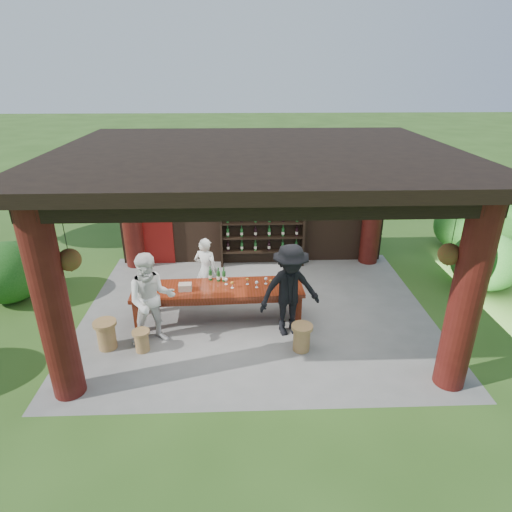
{
  "coord_description": "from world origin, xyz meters",
  "views": [
    {
      "loc": [
        -0.3,
        -8.04,
        4.87
      ],
      "look_at": [
        0.0,
        0.4,
        1.15
      ],
      "focal_mm": 30.0,
      "sensor_mm": 36.0,
      "label": 1
    }
  ],
  "objects_px": {
    "guest_woman": "(151,300)",
    "stool_near_right": "(302,337)",
    "napkin_basket": "(185,287)",
    "host": "(206,270)",
    "wine_shelf": "(262,230)",
    "tasting_table": "(218,292)",
    "guest_man": "(290,291)",
    "stool_near_left": "(142,340)",
    "stool_far_left": "(106,334)"
  },
  "relations": [
    {
      "from": "guest_man",
      "to": "tasting_table",
      "type": "bearing_deg",
      "value": 142.81
    },
    {
      "from": "stool_near_right",
      "to": "wine_shelf",
      "type": "bearing_deg",
      "value": 98.09
    },
    {
      "from": "tasting_table",
      "to": "guest_woman",
      "type": "distance_m",
      "value": 1.45
    },
    {
      "from": "stool_far_left",
      "to": "wine_shelf",
      "type": "bearing_deg",
      "value": 49.59
    },
    {
      "from": "host",
      "to": "napkin_basket",
      "type": "distance_m",
      "value": 0.94
    },
    {
      "from": "host",
      "to": "napkin_basket",
      "type": "relative_size",
      "value": 5.89
    },
    {
      "from": "wine_shelf",
      "to": "stool_far_left",
      "type": "relative_size",
      "value": 3.88
    },
    {
      "from": "tasting_table",
      "to": "host",
      "type": "height_order",
      "value": "host"
    },
    {
      "from": "wine_shelf",
      "to": "stool_far_left",
      "type": "xyz_separation_m",
      "value": [
        -3.11,
        -3.66,
        -0.68
      ]
    },
    {
      "from": "wine_shelf",
      "to": "host",
      "type": "height_order",
      "value": "wine_shelf"
    },
    {
      "from": "tasting_table",
      "to": "host",
      "type": "xyz_separation_m",
      "value": [
        -0.3,
        0.77,
        0.13
      ]
    },
    {
      "from": "guest_man",
      "to": "guest_woman",
      "type": "bearing_deg",
      "value": 169.03
    },
    {
      "from": "tasting_table",
      "to": "wine_shelf",
      "type": "bearing_deg",
      "value": 68.92
    },
    {
      "from": "tasting_table",
      "to": "stool_near_right",
      "type": "relative_size",
      "value": 6.64
    },
    {
      "from": "stool_near_right",
      "to": "host",
      "type": "distance_m",
      "value": 2.73
    },
    {
      "from": "wine_shelf",
      "to": "stool_far_left",
      "type": "distance_m",
      "value": 4.85
    },
    {
      "from": "tasting_table",
      "to": "stool_near_left",
      "type": "height_order",
      "value": "tasting_table"
    },
    {
      "from": "host",
      "to": "stool_near_right",
      "type": "bearing_deg",
      "value": 156.23
    },
    {
      "from": "napkin_basket",
      "to": "host",
      "type": "bearing_deg",
      "value": 67.44
    },
    {
      "from": "stool_near_right",
      "to": "stool_far_left",
      "type": "height_order",
      "value": "stool_far_left"
    },
    {
      "from": "stool_near_right",
      "to": "stool_far_left",
      "type": "bearing_deg",
      "value": 176.97
    },
    {
      "from": "guest_man",
      "to": "stool_near_left",
      "type": "bearing_deg",
      "value": 174.59
    },
    {
      "from": "tasting_table",
      "to": "stool_near_right",
      "type": "distance_m",
      "value": 1.99
    },
    {
      "from": "stool_near_left",
      "to": "stool_near_right",
      "type": "xyz_separation_m",
      "value": [
        2.98,
        -0.08,
        0.05
      ]
    },
    {
      "from": "stool_near_left",
      "to": "tasting_table",
      "type": "bearing_deg",
      "value": 37.44
    },
    {
      "from": "stool_far_left",
      "to": "guest_man",
      "type": "distance_m",
      "value": 3.56
    },
    {
      "from": "wine_shelf",
      "to": "stool_near_right",
      "type": "relative_size",
      "value": 4.18
    },
    {
      "from": "stool_far_left",
      "to": "guest_man",
      "type": "bearing_deg",
      "value": 6.42
    },
    {
      "from": "host",
      "to": "napkin_basket",
      "type": "xyz_separation_m",
      "value": [
        -0.36,
        -0.87,
        0.05
      ]
    },
    {
      "from": "stool_far_left",
      "to": "guest_woman",
      "type": "bearing_deg",
      "value": 11.4
    },
    {
      "from": "wine_shelf",
      "to": "stool_near_left",
      "type": "xyz_separation_m",
      "value": [
        -2.43,
        -3.77,
        -0.75
      ]
    },
    {
      "from": "guest_woman",
      "to": "stool_near_right",
      "type": "bearing_deg",
      "value": -21.17
    },
    {
      "from": "stool_near_left",
      "to": "napkin_basket",
      "type": "height_order",
      "value": "napkin_basket"
    },
    {
      "from": "stool_far_left",
      "to": "guest_woman",
      "type": "relative_size",
      "value": 0.31
    },
    {
      "from": "wine_shelf",
      "to": "host",
      "type": "xyz_separation_m",
      "value": [
        -1.34,
        -1.93,
        -0.22
      ]
    },
    {
      "from": "stool_near_left",
      "to": "host",
      "type": "height_order",
      "value": "host"
    },
    {
      "from": "stool_far_left",
      "to": "guest_man",
      "type": "relative_size",
      "value": 0.3
    },
    {
      "from": "host",
      "to": "guest_man",
      "type": "xyz_separation_m",
      "value": [
        1.71,
        -1.33,
        0.18
      ]
    },
    {
      "from": "wine_shelf",
      "to": "stool_far_left",
      "type": "bearing_deg",
      "value": -130.41
    },
    {
      "from": "stool_near_right",
      "to": "guest_man",
      "type": "distance_m",
      "value": 0.91
    },
    {
      "from": "stool_far_left",
      "to": "host",
      "type": "relative_size",
      "value": 0.37
    },
    {
      "from": "tasting_table",
      "to": "guest_man",
      "type": "height_order",
      "value": "guest_man"
    },
    {
      "from": "stool_near_right",
      "to": "napkin_basket",
      "type": "height_order",
      "value": "napkin_basket"
    },
    {
      "from": "stool_near_right",
      "to": "stool_far_left",
      "type": "xyz_separation_m",
      "value": [
        -3.66,
        0.19,
        0.02
      ]
    },
    {
      "from": "stool_near_right",
      "to": "stool_near_left",
      "type": "bearing_deg",
      "value": 178.53
    },
    {
      "from": "wine_shelf",
      "to": "guest_woman",
      "type": "height_order",
      "value": "wine_shelf"
    },
    {
      "from": "stool_near_left",
      "to": "guest_man",
      "type": "height_order",
      "value": "guest_man"
    },
    {
      "from": "stool_near_left",
      "to": "napkin_basket",
      "type": "xyz_separation_m",
      "value": [
        0.73,
        0.97,
        0.59
      ]
    },
    {
      "from": "wine_shelf",
      "to": "stool_near_right",
      "type": "height_order",
      "value": "wine_shelf"
    },
    {
      "from": "wine_shelf",
      "to": "host",
      "type": "relative_size",
      "value": 1.45
    }
  ]
}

